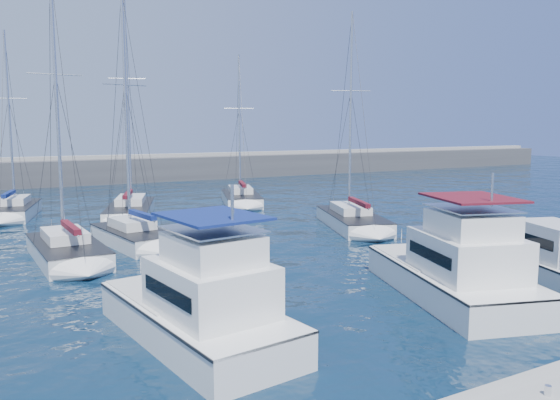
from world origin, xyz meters
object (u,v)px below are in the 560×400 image
motor_yacht_stbd_inner (457,272)px  sailboat_mid_b (67,250)px  sailboat_back_c (241,198)px  motor_yacht_port_inner (201,309)px  sailboat_mid_c (135,236)px  sailboat_back_b (131,210)px  motor_yacht_stbd_outer (545,262)px  sailboat_mid_d (352,220)px  sailboat_back_a (13,210)px

motor_yacht_stbd_inner → sailboat_mid_b: 19.46m
motor_yacht_stbd_inner → sailboat_back_c: size_ratio=0.71×
motor_yacht_port_inner → sailboat_back_c: 32.38m
sailboat_mid_c → sailboat_back_b: size_ratio=0.87×
motor_yacht_stbd_inner → sailboat_mid_b: bearing=148.8°
motor_yacht_port_inner → sailboat_mid_b: size_ratio=0.57×
motor_yacht_port_inner → motor_yacht_stbd_inner: 10.69m
motor_yacht_stbd_outer → sailboat_mid_c: (-14.06, 16.82, -0.40)m
motor_yacht_stbd_outer → sailboat_back_c: size_ratio=0.52×
motor_yacht_stbd_inner → sailboat_back_c: (4.01, 29.54, -0.62)m
sailboat_mid_d → sailboat_back_a: 26.15m
motor_yacht_stbd_inner → sailboat_mid_d: size_ratio=0.65×
sailboat_back_a → sailboat_back_c: size_ratio=1.06×
sailboat_mid_c → sailboat_mid_d: bearing=-14.5°
motor_yacht_port_inner → sailboat_mid_b: bearing=91.7°
motor_yacht_stbd_outer → sailboat_back_b: bearing=131.0°
sailboat_back_c → motor_yacht_port_inner: bearing=-98.0°
motor_yacht_port_inner → sailboat_back_b: (4.11, 26.47, -0.60)m
sailboat_back_b → sailboat_mid_c: bearing=-83.1°
sailboat_mid_b → sailboat_mid_c: (4.04, 2.02, 0.01)m
motor_yacht_stbd_outer → motor_yacht_port_inner: bearing=-165.6°
sailboat_mid_b → sailboat_back_a: (-1.68, 16.81, -0.01)m
sailboat_back_c → motor_yacht_stbd_outer: bearing=-68.8°
motor_yacht_stbd_inner → sailboat_mid_b: sailboat_mid_b is taller
motor_yacht_port_inner → sailboat_back_a: 30.93m
motor_yacht_stbd_outer → sailboat_mid_b: bearing=158.5°
sailboat_back_a → sailboat_mid_b: bearing=-70.7°
motor_yacht_stbd_outer → sailboat_mid_b: sailboat_mid_b is taller
motor_yacht_stbd_outer → sailboat_back_b: (-11.76, 27.41, -0.41)m
sailboat_back_a → sailboat_back_c: sailboat_back_a is taller
motor_yacht_port_inner → sailboat_mid_d: 21.93m
motor_yacht_port_inner → sailboat_mid_c: size_ratio=0.59×
motor_yacht_stbd_outer → sailboat_back_b: sailboat_back_b is taller
sailboat_back_c → sailboat_mid_c: bearing=-115.8°
motor_yacht_stbd_inner → sailboat_back_b: size_ratio=0.57×
motor_yacht_stbd_outer → sailboat_back_a: (-19.79, 31.61, -0.42)m
motor_yacht_stbd_outer → sailboat_mid_b: (-18.10, 14.81, -0.41)m
sailboat_mid_c → motor_yacht_stbd_outer: bearing=-58.8°
motor_yacht_stbd_inner → sailboat_back_b: 27.94m
sailboat_mid_c → sailboat_back_c: (12.87, 12.97, -0.03)m
sailboat_mid_b → sailboat_back_b: size_ratio=0.90×
sailboat_back_b → motor_yacht_port_inner: bearing=-79.7°
sailboat_back_b → sailboat_back_c: (10.57, 2.38, -0.03)m
motor_yacht_port_inner → sailboat_back_b: sailboat_back_b is taller
sailboat_mid_c → sailboat_mid_d: size_ratio=0.99×
sailboat_back_c → sailboat_mid_b: bearing=-119.5°
sailboat_mid_d → motor_yacht_port_inner: bearing=-119.2°
motor_yacht_port_inner → sailboat_mid_c: sailboat_mid_c is taller
sailboat_mid_c → sailboat_mid_b: bearing=-162.2°
sailboat_mid_c → sailboat_back_a: 15.86m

